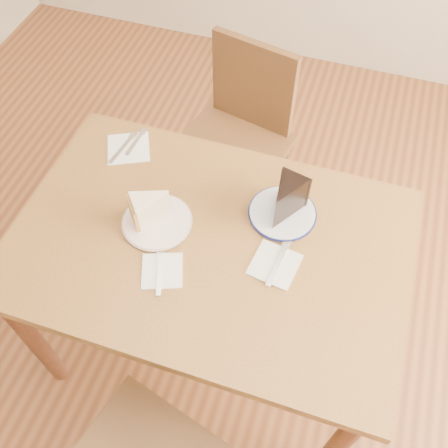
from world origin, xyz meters
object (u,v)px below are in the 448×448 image
plate_navy (282,213)px  carrot_cake (153,207)px  plate_cream (157,222)px  table (209,258)px  chocolate_cake (284,202)px  chair_far (236,139)px

plate_navy → carrot_cake: bearing=-159.6°
plate_cream → plate_navy: same height
plate_cream → carrot_cake: (-0.02, 0.01, 0.05)m
plate_navy → carrot_cake: carrot_cake is taller
table → plate_navy: size_ratio=5.84×
table → plate_cream: (-0.17, 0.01, 0.10)m
plate_cream → carrot_cake: bearing=137.0°
plate_cream → table: bearing=-4.6°
table → carrot_cake: (-0.19, 0.03, 0.16)m
plate_navy → chocolate_cake: chocolate_cake is taller
table → chair_far: (-0.12, 0.68, -0.16)m
table → plate_navy: 0.27m
plate_cream → chocolate_cake: size_ratio=1.57×
plate_cream → carrot_cake: carrot_cake is taller
chair_far → plate_cream: (-0.05, -0.67, 0.27)m
chair_far → carrot_cake: (-0.06, -0.66, 0.32)m
chair_far → plate_navy: (0.31, -0.52, 0.27)m
plate_navy → carrot_cake: 0.40m
carrot_cake → chocolate_cake: bearing=69.5°
chocolate_cake → plate_cream: bearing=35.6°
carrot_cake → chair_far: bearing=134.4°
chocolate_cake → plate_navy: bearing=-66.1°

